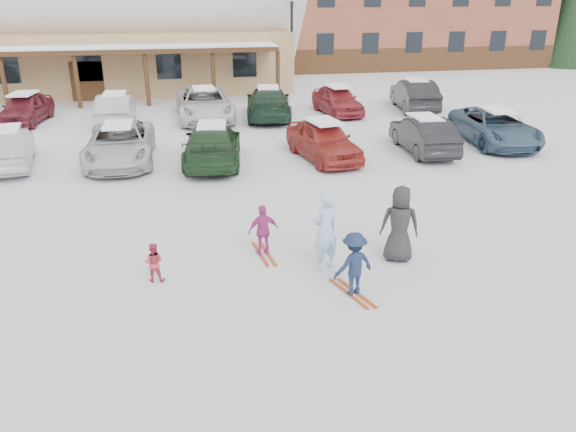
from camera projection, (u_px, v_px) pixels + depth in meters
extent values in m
plane|color=silver|center=(283.00, 275.00, 12.55)|extent=(160.00, 160.00, 0.00)
cube|color=tan|center=(64.00, 59.00, 35.75)|extent=(28.00, 10.00, 3.60)
cube|color=#422814|center=(40.00, 51.00, 29.69)|extent=(25.20, 2.60, 0.25)
cube|color=brown|center=(203.00, 9.00, 45.53)|extent=(7.00, 12.60, 9.00)
cube|color=#422814|center=(412.00, 60.00, 43.31)|extent=(24.00, 0.10, 1.80)
cylinder|color=black|center=(292.00, 37.00, 33.52)|extent=(0.16, 0.16, 6.63)
cylinder|color=black|center=(565.00, 58.00, 46.77)|extent=(0.60, 0.60, 1.32)
cylinder|color=black|center=(260.00, 51.00, 53.45)|extent=(0.60, 0.60, 1.08)
cylinder|color=black|center=(515.00, 42.00, 60.21)|extent=(0.60, 0.60, 1.38)
imported|color=#9EC1E7|center=(325.00, 231.00, 12.46)|extent=(0.82, 0.71, 1.89)
imported|color=#B23043|center=(154.00, 262.00, 12.13)|extent=(0.49, 0.42, 0.89)
imported|color=#16233E|center=(354.00, 264.00, 11.50)|extent=(1.01, 0.76, 1.39)
cube|color=#A74017|center=(352.00, 293.00, 11.76)|extent=(0.61, 1.40, 0.03)
imported|color=#B1327F|center=(263.00, 230.00, 13.28)|extent=(0.77, 0.39, 1.26)
cube|color=#A74017|center=(264.00, 254.00, 13.51)|extent=(0.36, 1.41, 0.03)
imported|color=#262629|center=(400.00, 224.00, 12.91)|extent=(1.03, 0.83, 1.82)
imported|color=#9C9CA0|center=(8.00, 148.00, 19.90)|extent=(2.11, 4.42, 1.40)
imported|color=silver|center=(120.00, 144.00, 20.47)|extent=(2.36, 5.10, 1.41)
imported|color=#1F3C20|center=(213.00, 144.00, 20.37)|extent=(2.54, 5.10, 1.42)
imported|color=#9F2D27|center=(323.00, 140.00, 20.88)|extent=(2.40, 4.47, 1.45)
imported|color=black|center=(423.00, 135.00, 21.79)|extent=(1.69, 4.29, 1.39)
imported|color=#3B566E|center=(495.00, 127.00, 23.02)|extent=(2.76, 5.24, 1.41)
imported|color=maroon|center=(25.00, 108.00, 26.57)|extent=(2.19, 4.32, 1.41)
imported|color=#A9A9AE|center=(116.00, 109.00, 26.39)|extent=(1.57, 4.38, 1.44)
imported|color=silver|center=(204.00, 104.00, 27.19)|extent=(2.71, 5.64, 1.55)
imported|color=#1B3424|center=(268.00, 103.00, 27.59)|extent=(2.81, 5.45, 1.51)
imported|color=#9D2B33|center=(337.00, 100.00, 28.55)|extent=(2.06, 4.30, 1.42)
imported|color=black|center=(414.00, 95.00, 29.53)|extent=(2.38, 4.97, 1.57)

